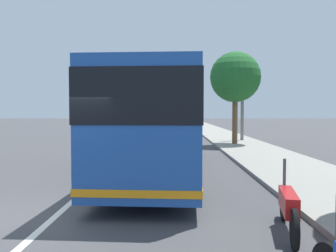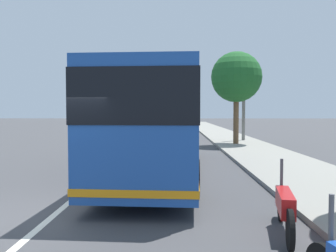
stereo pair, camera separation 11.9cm
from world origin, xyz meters
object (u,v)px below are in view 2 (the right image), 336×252
car_oncoming (135,124)px  utility_pole (244,100)px  motorcycle_angled (285,207)px  coach_bus (161,118)px  car_behind_bus (170,126)px  car_ahead_same_lane (119,129)px  roadside_tree_mid_block (236,77)px

car_oncoming → utility_pole: utility_pole is taller
motorcycle_angled → coach_bus: bearing=32.8°
car_behind_bus → car_ahead_same_lane: bearing=133.0°
car_oncoming → car_behind_bus: 8.11m
car_behind_bus → utility_pole: bearing=-148.5°
motorcycle_angled → roadside_tree_mid_block: roadside_tree_mid_block is taller
car_oncoming → utility_pole: (-17.21, -10.08, 2.41)m
car_ahead_same_lane → roadside_tree_mid_block: (-9.38, -9.23, 3.80)m
car_behind_bus → car_ahead_same_lane: (-3.87, 4.62, -0.05)m
motorcycle_angled → utility_pole: size_ratio=0.35×
car_oncoming → utility_pole: size_ratio=0.72×
utility_pole → motorcycle_angled: bearing=171.1°
roadside_tree_mid_block → car_ahead_same_lane: bearing=44.5°
car_oncoming → car_ahead_same_lane: bearing=-1.1°
coach_bus → car_behind_bus: (23.19, 0.14, -1.27)m
car_behind_bus → car_ahead_same_lane: size_ratio=1.00×
car_oncoming → car_behind_bus: size_ratio=1.10×
car_oncoming → car_ahead_same_lane: 10.68m
coach_bus → car_oncoming: bearing=11.7°
car_oncoming → roadside_tree_mid_block: roadside_tree_mid_block is taller
motorcycle_angled → utility_pole: utility_pole is taller
car_oncoming → motorcycle_angled: bearing=11.0°
car_oncoming → roadside_tree_mid_block: bearing=24.2°
car_ahead_same_lane → utility_pole: utility_pole is taller
car_oncoming → car_ahead_same_lane: size_ratio=1.10×
car_oncoming → roadside_tree_mid_block: size_ratio=0.72×
car_ahead_same_lane → motorcycle_angled: bearing=12.5°
coach_bus → utility_pole: utility_pole is taller
car_ahead_same_lane → roadside_tree_mid_block: bearing=41.2°
motorcycle_angled → roadside_tree_mid_block: size_ratio=0.36×
motorcycle_angled → car_oncoming: size_ratio=0.49×
car_ahead_same_lane → utility_pole: (-6.54, -10.27, 2.43)m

